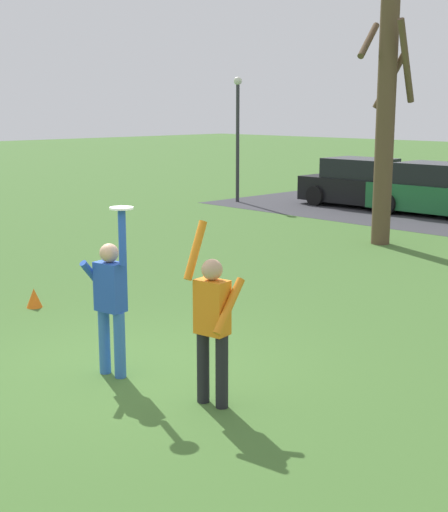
% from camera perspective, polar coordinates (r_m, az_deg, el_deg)
% --- Properties ---
extents(ground_plane, '(120.00, 120.00, 0.00)m').
position_cam_1_polar(ground_plane, '(9.29, -7.46, -8.90)').
color(ground_plane, '#426B2D').
extents(person_catcher, '(0.57, 0.49, 2.08)m').
position_cam_1_polar(person_catcher, '(8.88, -8.88, -3.26)').
color(person_catcher, '#3366B7').
rests_on(person_catcher, ground_plane).
extents(person_defender, '(0.59, 0.50, 2.04)m').
position_cam_1_polar(person_defender, '(7.90, -0.93, -5.00)').
color(person_defender, black).
rests_on(person_defender, ground_plane).
extents(frisbee_disc, '(0.28, 0.28, 0.02)m').
position_cam_1_polar(frisbee_disc, '(8.51, -8.04, 3.74)').
color(frisbee_disc, white).
rests_on(frisbee_disc, person_catcher).
extents(parked_car_black, '(4.14, 2.11, 1.59)m').
position_cam_1_polar(parked_car_black, '(24.64, 10.78, 5.52)').
color(parked_car_black, black).
rests_on(parked_car_black, ground_plane).
extents(parked_car_green, '(4.14, 2.11, 1.59)m').
position_cam_1_polar(parked_car_green, '(23.10, 16.45, 4.86)').
color(parked_car_green, '#1E6633').
rests_on(parked_car_green, ground_plane).
extents(bare_tree_tall, '(1.28, 1.25, 6.00)m').
position_cam_1_polar(bare_tree_tall, '(17.72, 12.58, 10.89)').
color(bare_tree_tall, brown).
rests_on(bare_tree_tall, ground_plane).
extents(lamppost_by_lot, '(0.28, 0.28, 4.26)m').
position_cam_1_polar(lamppost_by_lot, '(25.33, 1.08, 10.09)').
color(lamppost_by_lot, '#2D2D33').
rests_on(lamppost_by_lot, ground_plane).
extents(field_cone_orange, '(0.26, 0.26, 0.32)m').
position_cam_1_polar(field_cone_orange, '(12.38, -14.66, -3.19)').
color(field_cone_orange, orange).
rests_on(field_cone_orange, ground_plane).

